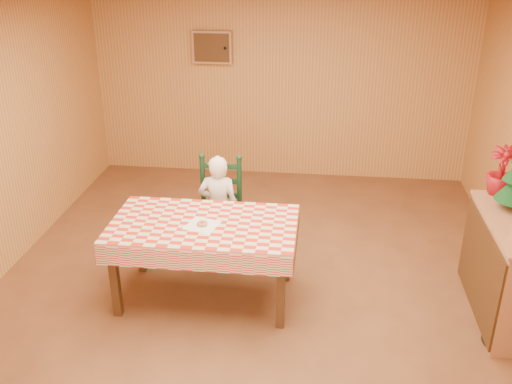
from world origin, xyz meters
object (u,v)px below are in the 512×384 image
ladder_chair (220,211)px  storage_bin (510,324)px  dining_table (204,231)px  seated_child (219,208)px  shelf_unit (510,270)px

ladder_chair → storage_bin: 2.86m
dining_table → storage_bin: 2.67m
seated_child → ladder_chair: bearing=-90.0°
ladder_chair → storage_bin: bearing=-24.1°
dining_table → storage_bin: bearing=-8.2°
ladder_chair → shelf_unit: (2.66, -0.76, -0.04)m
shelf_unit → seated_child: bearing=165.2°
ladder_chair → shelf_unit: bearing=-15.9°
ladder_chair → storage_bin: ladder_chair is taller
storage_bin → ladder_chair: bearing=155.9°
ladder_chair → seated_child: seated_child is taller
ladder_chair → storage_bin: size_ratio=2.74×
dining_table → ladder_chair: bearing=90.0°
dining_table → shelf_unit: (2.66, 0.03, -0.22)m
dining_table → seated_child: 0.74m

